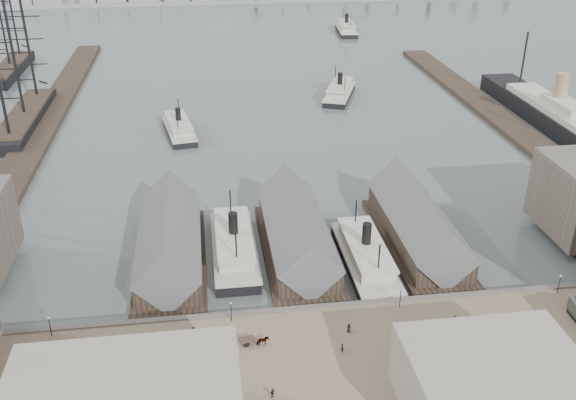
{
  "coord_description": "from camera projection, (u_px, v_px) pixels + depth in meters",
  "views": [
    {
      "loc": [
        -17.66,
        -97.24,
        70.21
      ],
      "look_at": [
        0.0,
        30.0,
        6.0
      ],
      "focal_mm": 40.0,
      "sensor_mm": 36.0,
      "label": 1
    }
  ],
  "objects": [
    {
      "name": "pedestrian_7",
      "position": [
        524.0,
        359.0,
        100.59
      ],
      "size": [
        1.21,
        0.75,
        1.8
      ],
      "primitive_type": "imported",
      "rotation": [
        0.0,
        0.0,
        3.22
      ],
      "color": "black",
      "rests_on": "quay"
    },
    {
      "name": "lamp_post_near_w",
      "position": [
        231.0,
        308.0,
        109.56
      ],
      "size": [
        0.44,
        0.44,
        3.92
      ],
      "color": "black",
      "rests_on": "quay"
    },
    {
      "name": "ferry_docked_west",
      "position": [
        234.0,
        245.0,
        132.66
      ],
      "size": [
        8.91,
        29.71,
        10.61
      ],
      "color": "black",
      "rests_on": "ground"
    },
    {
      "name": "west_wharf",
      "position": [
        41.0,
        129.0,
        199.6
      ],
      "size": [
        10.0,
        220.0,
        1.6
      ],
      "primitive_type": "cube",
      "color": "#2D231C",
      "rests_on": "ground"
    },
    {
      "name": "horse_cart_left",
      "position": [
        16.0,
        384.0,
        95.87
      ],
      "size": [
        4.71,
        2.9,
        1.42
      ],
      "rotation": [
        0.0,
        0.0,
        1.19
      ],
      "color": "black",
      "rests_on": "quay"
    },
    {
      "name": "pedestrian_5",
      "position": [
        342.0,
        348.0,
        103.08
      ],
      "size": [
        0.6,
        0.72,
        1.71
      ],
      "primitive_type": "imported",
      "rotation": [
        0.0,
        0.0,
        1.84
      ],
      "color": "black",
      "rests_on": "quay"
    },
    {
      "name": "sailing_ship_mid",
      "position": [
        25.0,
        117.0,
        203.88
      ],
      "size": [
        9.47,
        54.7,
        38.92
      ],
      "color": "black",
      "rests_on": "ground"
    },
    {
      "name": "lamp_post_far_w",
      "position": [
        49.0,
        323.0,
        105.87
      ],
      "size": [
        0.44,
        0.44,
        3.92
      ],
      "color": "black",
      "rests_on": "quay"
    },
    {
      "name": "seawall",
      "position": [
        315.0,
        311.0,
        114.59
      ],
      "size": [
        180.0,
        1.2,
        2.3
      ],
      "primitive_type": "cube",
      "color": "#59544C",
      "rests_on": "ground"
    },
    {
      "name": "ferry_docked_east",
      "position": [
        365.0,
        256.0,
        129.21
      ],
      "size": [
        8.64,
        28.79,
        10.28
      ],
      "color": "black",
      "rests_on": "ground"
    },
    {
      "name": "pedestrian_3",
      "position": [
        273.0,
        393.0,
        94.0
      ],
      "size": [
        1.04,
        0.68,
        1.64
      ],
      "primitive_type": "imported",
      "rotation": [
        0.0,
        0.0,
        3.46
      ],
      "color": "black",
      "rests_on": "quay"
    },
    {
      "name": "ferry_shed_center",
      "position": [
        297.0,
        234.0,
        132.59
      ],
      "size": [
        14.0,
        42.0,
        12.6
      ],
      "color": "#2D231C",
      "rests_on": "ground"
    },
    {
      "name": "ferry_shed_east",
      "position": [
        418.0,
        226.0,
        135.79
      ],
      "size": [
        14.0,
        42.0,
        12.6
      ],
      "color": "#2D231C",
      "rests_on": "ground"
    },
    {
      "name": "lamp_post_far_e",
      "position": [
        560.0,
        281.0,
        116.94
      ],
      "size": [
        0.44,
        0.44,
        3.92
      ],
      "color": "black",
      "rests_on": "quay"
    },
    {
      "name": "ferry_open_near",
      "position": [
        179.0,
        128.0,
        196.67
      ],
      "size": [
        11.5,
        25.99,
        8.97
      ],
      "rotation": [
        0.0,
        0.0,
        0.16
      ],
      "color": "black",
      "rests_on": "ground"
    },
    {
      "name": "pedestrian_1",
      "position": [
        120.0,
        392.0,
        94.16
      ],
      "size": [
        1.09,
        1.11,
        1.8
      ],
      "primitive_type": "imported",
      "rotation": [
        0.0,
        0.0,
        5.42
      ],
      "color": "black",
      "rests_on": "quay"
    },
    {
      "name": "quay",
      "position": [
        331.0,
        368.0,
        101.55
      ],
      "size": [
        180.0,
        30.0,
        2.0
      ],
      "primitive_type": "cube",
      "color": "#786651",
      "rests_on": "ground"
    },
    {
      "name": "pedestrian_4",
      "position": [
        349.0,
        328.0,
        107.64
      ],
      "size": [
        0.95,
        0.96,
        1.67
      ],
      "primitive_type": "imported",
      "rotation": [
        0.0,
        0.0,
        2.35
      ],
      "color": "black",
      "rests_on": "quay"
    },
    {
      "name": "ferry_open_mid",
      "position": [
        340.0,
        91.0,
        230.03
      ],
      "size": [
        17.17,
        28.04,
        9.62
      ],
      "rotation": [
        0.0,
        0.0,
        -0.37
      ],
      "color": "black",
      "rests_on": "ground"
    },
    {
      "name": "pedestrian_2",
      "position": [
        194.0,
        332.0,
        106.73
      ],
      "size": [
        1.13,
        0.65,
        1.75
      ],
      "primitive_type": "imported",
      "rotation": [
        0.0,
        0.0,
        6.28
      ],
      "color": "black",
      "rests_on": "quay"
    },
    {
      "name": "pedestrian_6",
      "position": [
        455.0,
        320.0,
        109.59
      ],
      "size": [
        0.95,
        1.02,
        1.69
      ],
      "primitive_type": "imported",
      "rotation": [
        0.0,
        0.0,
        1.08
      ],
      "color": "black",
      "rests_on": "quay"
    },
    {
      "name": "sailing_ship_far",
      "position": [
        10.0,
        67.0,
        258.44
      ],
      "size": [
        8.76,
        48.67,
        36.02
      ],
      "color": "black",
      "rests_on": "ground"
    },
    {
      "name": "horse_cart_right",
      "position": [
        483.0,
        363.0,
        99.85
      ],
      "size": [
        4.83,
        3.01,
        1.6
      ],
      "rotation": [
        0.0,
        0.0,
        1.92
      ],
      "color": "black",
      "rests_on": "quay"
    },
    {
      "name": "horse_cart_center",
      "position": [
        258.0,
        341.0,
        104.57
      ],
      "size": [
        5.04,
        2.27,
        1.69
      ],
      "rotation": [
        0.0,
        0.0,
        1.8
      ],
      "color": "black",
      "rests_on": "quay"
    },
    {
      "name": "street_bldg_center",
      "position": [
        488.0,
        379.0,
        90.69
      ],
      "size": [
        24.0,
        16.0,
        10.0
      ],
      "primitive_type": "cube",
      "color": "gray",
      "rests_on": "quay"
    },
    {
      "name": "ferry_open_far",
      "position": [
        346.0,
        28.0,
        327.38
      ],
      "size": [
        11.13,
        29.31,
        10.23
      ],
      "rotation": [
        0.0,
        0.0,
        -0.09
      ],
      "color": "black",
      "rests_on": "ground"
    },
    {
      "name": "pedestrian_0",
      "position": [
        28.0,
        370.0,
        98.56
      ],
      "size": [
        0.67,
        0.71,
        1.58
      ],
      "primitive_type": "imported",
      "rotation": [
        0.0,
        0.0,
        5.3
      ],
      "color": "black",
      "rests_on": "quay"
    },
    {
      "name": "ground",
      "position": [
        310.0,
        300.0,
        119.72
      ],
      "size": [
        900.0,
        900.0,
        0.0
      ],
      "primitive_type": "plane",
      "color": "#4A5654",
      "rests_on": "ground"
    },
    {
      "name": "ocean_steamer",
      "position": [
        556.0,
        117.0,
        200.99
      ],
      "size": [
        11.94,
        87.25,
        17.45
      ],
      "color": "black",
      "rests_on": "ground"
    },
    {
      "name": "ferry_shed_west",
      "position": [
        170.0,
        243.0,
        129.4
      ],
      "size": [
        14.0,
        42.0,
        12.6
      ],
      "color": "#2D231C",
      "rests_on": "ground"
    },
    {
      "name": "lamp_post_near_e",
      "position": [
        401.0,
        294.0,
        113.25
      ],
      "size": [
        0.44,
        0.44,
        3.92
      ],
      "color": "black",
      "rests_on": "quay"
    },
    {
      "name": "east_wharf",
      "position": [
        500.0,
        118.0,
        208.69
      ],
      "size": [
        10.0,
        180.0,
        1.6
      ],
      "primitive_type": "cube",
      "color": "#2D231C",
      "rests_on": "ground"
    }
  ]
}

